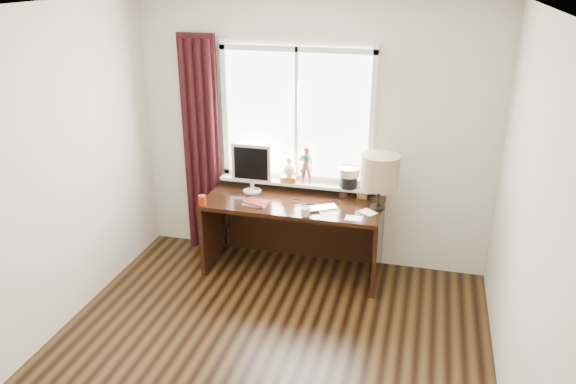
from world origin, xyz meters
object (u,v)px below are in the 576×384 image
(red_cup, at_px, (202,200))
(laptop, at_px, (321,208))
(monitor, at_px, (252,165))
(mug, at_px, (306,212))
(desk, at_px, (295,220))
(table_lamp, at_px, (380,172))

(red_cup, bearing_deg, laptop, 9.56)
(monitor, bearing_deg, laptop, -18.64)
(laptop, distance_m, mug, 0.21)
(desk, bearing_deg, red_cup, -153.62)
(red_cup, bearing_deg, monitor, 51.67)
(laptop, distance_m, red_cup, 1.12)
(laptop, distance_m, table_lamp, 0.63)
(mug, distance_m, red_cup, 1.00)
(laptop, height_order, mug, mug)
(red_cup, height_order, table_lamp, table_lamp)
(laptop, distance_m, desk, 0.45)
(mug, height_order, table_lamp, table_lamp)
(laptop, bearing_deg, desk, 114.54)
(mug, bearing_deg, desk, 116.33)
(red_cup, height_order, desk, red_cup)
(red_cup, bearing_deg, mug, 0.00)
(red_cup, bearing_deg, table_lamp, 11.50)
(desk, bearing_deg, mug, -63.67)
(monitor, bearing_deg, desk, -5.30)
(laptop, height_order, monitor, monitor)
(monitor, bearing_deg, table_lamp, -5.17)
(desk, xyz_separation_m, table_lamp, (0.80, -0.07, 0.61))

